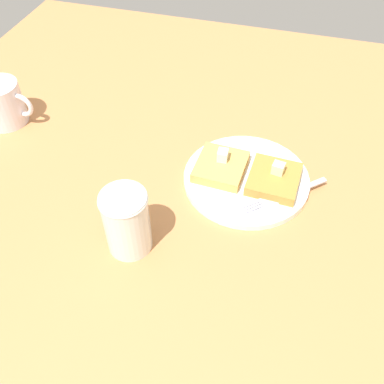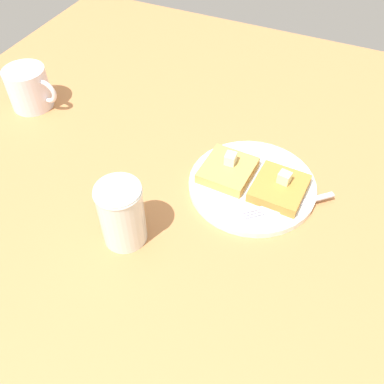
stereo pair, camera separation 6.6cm
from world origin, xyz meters
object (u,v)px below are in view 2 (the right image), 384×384
Objects in this scene: plate at (252,185)px; fork at (283,207)px; syrup_jar at (122,216)px; coffee_mug at (29,88)px.

fork reaches higher than plate.
syrup_jar is at bearing -128.82° from plate.
coffee_mug is at bearing 172.85° from fork.
syrup_jar reaches higher than plate.
plate is at bearing 51.18° from syrup_jar.
fork is 25.61cm from syrup_jar.
plate is 7.17cm from fork.
coffee_mug is at bearing 175.70° from plate.
syrup_jar is 40.75cm from coffee_mug.
coffee_mug is (-34.57, 21.56, -0.68)cm from syrup_jar.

